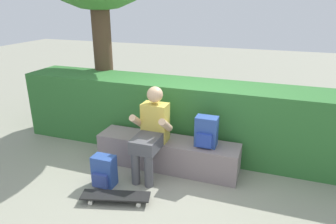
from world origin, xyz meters
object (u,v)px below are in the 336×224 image
person_skater (151,130)px  backpack_on_bench (206,132)px  bench_main (167,153)px  backpack_on_ground (104,171)px  skateboard_near_person (116,196)px

person_skater → backpack_on_bench: size_ratio=2.94×
bench_main → backpack_on_ground: bench_main is taller
person_skater → skateboard_near_person: bearing=-101.2°
bench_main → backpack_on_bench: backpack_on_bench is taller
bench_main → backpack_on_ground: 0.91m
person_skater → backpack_on_bench: 0.71m
person_skater → backpack_on_bench: person_skater is taller
backpack_on_ground → backpack_on_bench: bearing=31.1°
backpack_on_bench → person_skater: bearing=-163.8°
bench_main → backpack_on_ground: size_ratio=4.93×
bench_main → skateboard_near_person: (-0.30, -0.96, -0.14)m
skateboard_near_person → backpack_on_bench: size_ratio=2.06×
backpack_on_bench → backpack_on_ground: size_ratio=1.00×
person_skater → backpack_on_ground: bearing=-132.9°
bench_main → person_skater: bearing=-125.4°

